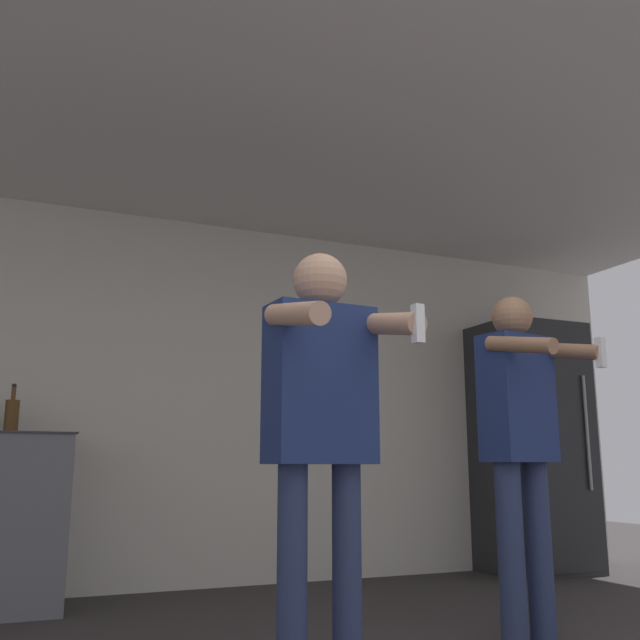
{
  "coord_description": "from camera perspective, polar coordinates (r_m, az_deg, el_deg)",
  "views": [
    {
      "loc": [
        -1.33,
        -1.68,
        0.8
      ],
      "look_at": [
        -0.25,
        0.84,
        1.36
      ],
      "focal_mm": 40.0,
      "sensor_mm": 36.0,
      "label": 1
    }
  ],
  "objects": [
    {
      "name": "person_man_side",
      "position": [
        3.62,
        15.73,
        -8.68
      ],
      "size": [
        0.47,
        0.54,
        1.64
      ],
      "color": "navy",
      "rests_on": "ground_plane"
    },
    {
      "name": "refrigerator",
      "position": [
        5.97,
        16.62,
        -9.6
      ],
      "size": [
        0.78,
        0.68,
        1.93
      ],
      "color": "#262628",
      "rests_on": "ground_plane"
    },
    {
      "name": "ceiling_slab",
      "position": [
        3.98,
        -1.17,
        14.84
      ],
      "size": [
        7.0,
        3.76,
        0.05
      ],
      "color": "silver",
      "rests_on": "wall_back"
    },
    {
      "name": "person_woman_foreground",
      "position": [
        2.73,
        0.13,
        -7.21
      ],
      "size": [
        0.5,
        0.52,
        1.63
      ],
      "color": "navy",
      "rests_on": "ground_plane"
    },
    {
      "name": "wall_back",
      "position": [
        5.15,
        -8.18,
        -6.25
      ],
      "size": [
        7.0,
        0.06,
        2.55
      ],
      "color": "beige",
      "rests_on": "ground_plane"
    },
    {
      "name": "bottle_dark_rum",
      "position": [
        4.71,
        -23.44,
        -7.02
      ],
      "size": [
        0.08,
        0.08,
        0.3
      ],
      "color": "#563314",
      "rests_on": "counter"
    }
  ]
}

